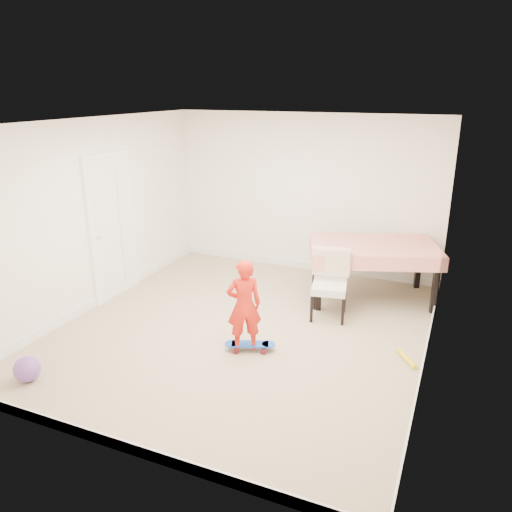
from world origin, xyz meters
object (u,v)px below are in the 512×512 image
at_px(dining_table, 372,271).
at_px(balloon, 27,369).
at_px(child, 244,308).
at_px(dining_chair, 329,285).
at_px(skateboard, 250,347).

xyz_separation_m(dining_table, balloon, (-2.92, -3.64, -0.28)).
bearing_deg(child, balloon, 4.65).
bearing_deg(dining_chair, balloon, -142.80).
bearing_deg(balloon, child, 38.42).
xyz_separation_m(skateboard, balloon, (-1.91, -1.52, 0.09)).
relative_size(dining_table, balloon, 6.36).
relative_size(dining_chair, skateboard, 1.54).
relative_size(dining_table, skateboard, 2.96).
xyz_separation_m(dining_table, child, (-1.06, -2.17, 0.14)).
bearing_deg(child, skateboard, -174.55).
bearing_deg(dining_chair, dining_table, 54.95).
relative_size(dining_chair, child, 0.83).
xyz_separation_m(dining_chair, child, (-0.66, -1.29, 0.09)).
bearing_deg(skateboard, dining_chair, 42.60).
distance_m(dining_table, dining_chair, 0.96).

